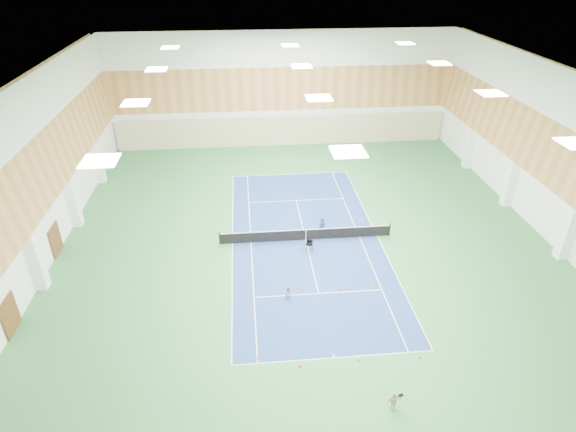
{
  "coord_description": "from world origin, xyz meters",
  "views": [
    {
      "loc": [
        -4.27,
        -30.27,
        19.4
      ],
      "look_at": [
        -1.32,
        0.27,
        2.0
      ],
      "focal_mm": 30.0,
      "sensor_mm": 36.0,
      "label": 1
    }
  ],
  "objects_px": {
    "child_court": "(289,293)",
    "child_apron": "(394,401)",
    "tennis_net": "(306,234)",
    "ball_cart": "(309,246)",
    "coach": "(322,226)"
  },
  "relations": [
    {
      "from": "child_court",
      "to": "child_apron",
      "type": "bearing_deg",
      "value": -77.23
    },
    {
      "from": "ball_cart",
      "to": "child_court",
      "type": "bearing_deg",
      "value": -99.28
    },
    {
      "from": "child_court",
      "to": "child_apron",
      "type": "relative_size",
      "value": 0.89
    },
    {
      "from": "tennis_net",
      "to": "ball_cart",
      "type": "distance_m",
      "value": 1.49
    },
    {
      "from": "child_apron",
      "to": "ball_cart",
      "type": "xyz_separation_m",
      "value": [
        -2.13,
        13.89,
        -0.13
      ]
    },
    {
      "from": "child_court",
      "to": "ball_cart",
      "type": "bearing_deg",
      "value": 56.26
    },
    {
      "from": "child_court",
      "to": "ball_cart",
      "type": "xyz_separation_m",
      "value": [
        2.01,
        5.25,
        -0.07
      ]
    },
    {
      "from": "child_apron",
      "to": "coach",
      "type": "bearing_deg",
      "value": 82.47
    },
    {
      "from": "ball_cart",
      "to": "coach",
      "type": "bearing_deg",
      "value": 71.07
    },
    {
      "from": "coach",
      "to": "child_apron",
      "type": "xyz_separation_m",
      "value": [
        0.9,
        -15.97,
        -0.23
      ]
    },
    {
      "from": "coach",
      "to": "child_court",
      "type": "relative_size",
      "value": 1.6
    },
    {
      "from": "tennis_net",
      "to": "coach",
      "type": "relative_size",
      "value": 8.26
    },
    {
      "from": "coach",
      "to": "child_court",
      "type": "xyz_separation_m",
      "value": [
        -3.24,
        -7.32,
        -0.29
      ]
    },
    {
      "from": "tennis_net",
      "to": "child_apron",
      "type": "distance_m",
      "value": 15.53
    },
    {
      "from": "child_court",
      "to": "coach",
      "type": "bearing_deg",
      "value": 53.36
    }
  ]
}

